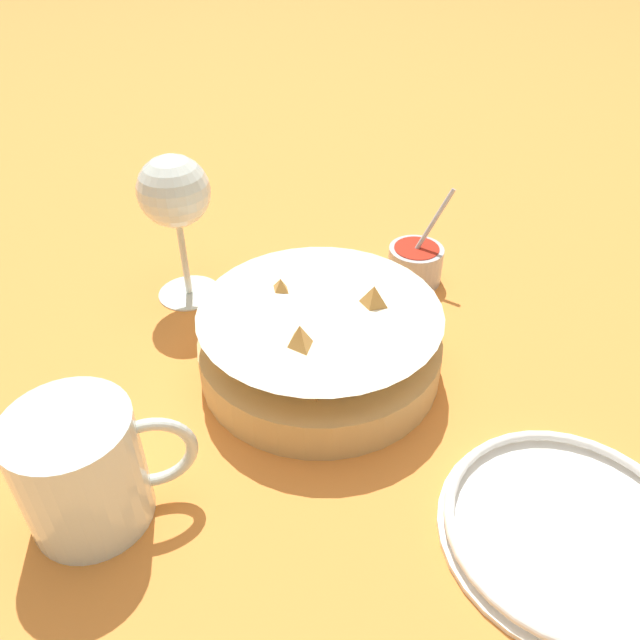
% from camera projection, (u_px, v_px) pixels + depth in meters
% --- Properties ---
extents(ground_plane, '(4.00, 4.00, 0.00)m').
position_uv_depth(ground_plane, '(353.00, 357.00, 0.60)').
color(ground_plane, orange).
extents(food_basket, '(0.22, 0.22, 0.09)m').
position_uv_depth(food_basket, '(320.00, 343.00, 0.57)').
color(food_basket, tan).
rests_on(food_basket, ground_plane).
extents(sauce_cup, '(0.07, 0.06, 0.11)m').
position_uv_depth(sauce_cup, '(415.00, 262.00, 0.69)').
color(sauce_cup, '#B7B7BC').
rests_on(sauce_cup, ground_plane).
extents(wine_glass, '(0.07, 0.07, 0.16)m').
position_uv_depth(wine_glass, '(175.00, 197.00, 0.61)').
color(wine_glass, silver).
rests_on(wine_glass, ground_plane).
extents(beer_mug, '(0.13, 0.09, 0.10)m').
position_uv_depth(beer_mug, '(84.00, 473.00, 0.44)').
color(beer_mug, silver).
rests_on(beer_mug, ground_plane).
extents(side_plate, '(0.18, 0.18, 0.01)m').
position_uv_depth(side_plate, '(569.00, 529.00, 0.44)').
color(side_plate, white).
rests_on(side_plate, ground_plane).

